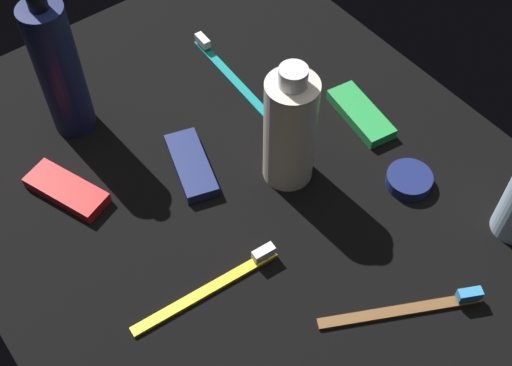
# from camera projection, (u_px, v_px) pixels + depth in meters

# --- Properties ---
(ground_plane) EXTENTS (0.84, 0.64, 0.01)m
(ground_plane) POSITION_uv_depth(u_px,v_px,m) (256.00, 201.00, 0.80)
(ground_plane) COLOR black
(lotion_bottle) EXTENTS (0.05, 0.05, 0.21)m
(lotion_bottle) POSITION_uv_depth(u_px,v_px,m) (59.00, 69.00, 0.79)
(lotion_bottle) COLOR #161E4B
(lotion_bottle) RESTS_ON ground_plane
(bodywash_bottle) EXTENTS (0.06, 0.06, 0.17)m
(bodywash_bottle) POSITION_uv_depth(u_px,v_px,m) (290.00, 130.00, 0.76)
(bodywash_bottle) COLOR silver
(bodywash_bottle) RESTS_ON ground_plane
(toothbrush_brown) EXTENTS (0.09, 0.17, 0.02)m
(toothbrush_brown) POSITION_uv_depth(u_px,v_px,m) (411.00, 308.00, 0.70)
(toothbrush_brown) COLOR brown
(toothbrush_brown) RESTS_ON ground_plane
(toothbrush_teal) EXTENTS (0.18, 0.02, 0.02)m
(toothbrush_teal) POSITION_uv_depth(u_px,v_px,m) (227.00, 71.00, 0.92)
(toothbrush_teal) COLOR teal
(toothbrush_teal) RESTS_ON ground_plane
(toothbrush_yellow) EXTENTS (0.03, 0.18, 0.02)m
(toothbrush_yellow) POSITION_uv_depth(u_px,v_px,m) (215.00, 284.00, 0.72)
(toothbrush_yellow) COLOR yellow
(toothbrush_yellow) RESTS_ON ground_plane
(snack_bar_red) EXTENTS (0.11, 0.07, 0.01)m
(snack_bar_red) POSITION_uv_depth(u_px,v_px,m) (67.00, 190.00, 0.79)
(snack_bar_red) COLOR red
(snack_bar_red) RESTS_ON ground_plane
(snack_bar_green) EXTENTS (0.11, 0.05, 0.01)m
(snack_bar_green) POSITION_uv_depth(u_px,v_px,m) (361.00, 114.00, 0.87)
(snack_bar_green) COLOR green
(snack_bar_green) RESTS_ON ground_plane
(snack_bar_navy) EXTENTS (0.11, 0.07, 0.01)m
(snack_bar_navy) POSITION_uv_depth(u_px,v_px,m) (191.00, 165.00, 0.82)
(snack_bar_navy) COLOR navy
(snack_bar_navy) RESTS_ON ground_plane
(cream_tin_left) EXTENTS (0.06, 0.06, 0.02)m
(cream_tin_left) POSITION_uv_depth(u_px,v_px,m) (409.00, 180.00, 0.80)
(cream_tin_left) COLOR navy
(cream_tin_left) RESTS_ON ground_plane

